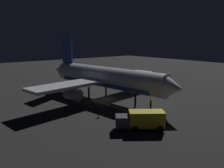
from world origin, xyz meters
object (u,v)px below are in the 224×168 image
at_px(traffic_cone_under_wing, 111,106).
at_px(ground_crew_worker, 151,103).
at_px(catering_truck, 133,85).
at_px(traffic_cone_near_right, 98,117).
at_px(traffic_cone_near_left, 119,121).
at_px(baggage_truck, 142,120).
at_px(airliner, 104,78).

bearing_deg(traffic_cone_under_wing, ground_crew_worker, 138.49).
bearing_deg(ground_crew_worker, catering_truck, -121.57).
distance_m(catering_truck, traffic_cone_near_right, 21.23).
bearing_deg(traffic_cone_near_left, catering_truck, -139.10).
relative_size(baggage_truck, traffic_cone_near_right, 11.56).
distance_m(baggage_truck, traffic_cone_under_wing, 11.13).
xyz_separation_m(baggage_truck, catering_truck, (-16.00, -18.38, -0.10)).
distance_m(airliner, catering_truck, 11.37).
bearing_deg(traffic_cone_near_right, catering_truck, -148.30).
bearing_deg(baggage_truck, catering_truck, -131.05).
relative_size(baggage_truck, ground_crew_worker, 3.65).
relative_size(ground_crew_worker, traffic_cone_near_left, 3.16).
bearing_deg(traffic_cone_near_left, ground_crew_worker, -166.63).
relative_size(ground_crew_worker, traffic_cone_under_wing, 3.16).
bearing_deg(airliner, traffic_cone_near_right, 49.31).
bearing_deg(traffic_cone_near_right, ground_crew_worker, 173.00).
distance_m(airliner, baggage_truck, 17.02).
relative_size(traffic_cone_near_left, traffic_cone_under_wing, 1.00).
distance_m(airliner, traffic_cone_near_right, 12.10).
xyz_separation_m(baggage_truck, traffic_cone_near_right, (2.04, -7.23, -1.06)).
bearing_deg(traffic_cone_under_wing, catering_truck, -149.12).
relative_size(airliner, baggage_truck, 5.36).
bearing_deg(traffic_cone_near_left, traffic_cone_under_wing, -119.83).
bearing_deg(ground_crew_worker, traffic_cone_under_wing, -41.51).
xyz_separation_m(airliner, traffic_cone_near_left, (6.25, 12.10, -4.13)).
xyz_separation_m(baggage_truck, traffic_cone_near_left, (0.88, -3.76, -1.06)).
height_order(catering_truck, ground_crew_worker, catering_truck).
relative_size(catering_truck, ground_crew_worker, 3.24).
xyz_separation_m(catering_truck, ground_crew_worker, (7.63, 12.42, -0.33)).
bearing_deg(baggage_truck, airliner, -108.73).
height_order(traffic_cone_near_left, traffic_cone_near_right, same).
relative_size(airliner, catering_truck, 6.05).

